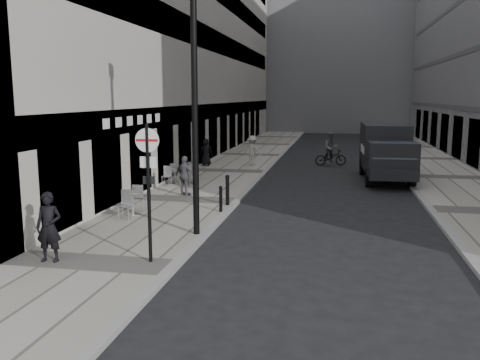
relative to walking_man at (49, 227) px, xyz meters
The scene contains 18 objects.
ground 4.03m from the walking_man, 40.98° to the right, with size 120.00×120.00×0.00m, color black.
sidewalk 15.49m from the walking_man, 86.46° to the left, with size 4.00×60.00×0.12m, color #A69F96.
far_sidewalk 19.54m from the walking_man, 52.24° to the left, with size 4.00×60.00×0.12m, color #A69F96.
building_left 23.56m from the walking_man, 97.91° to the left, with size 4.00×45.00×18.00m, color #B8B2A7.
building_far 54.55m from the walking_man, 85.24° to the left, with size 24.00×16.00×22.00m, color slate.
walking_man is the anchor object (origin of this frame).
sign_post 2.71m from the walking_man, 10.49° to the left, with size 0.56×0.10×3.28m.
lamppost 5.07m from the walking_man, 47.84° to the left, with size 0.31×0.31×6.85m.
bollard_near 6.56m from the walking_man, 64.64° to the left, with size 0.11×0.11×0.83m, color black.
bollard_far 7.54m from the walking_man, 68.15° to the left, with size 0.14×0.14×1.03m, color black.
panel_van 17.04m from the walking_man, 58.31° to the left, with size 2.28×5.74×2.67m.
cyclist 20.35m from the walking_man, 71.99° to the left, with size 1.91×1.06×1.95m.
pedestrian_a 8.47m from the walking_man, 84.80° to the left, with size 0.93×0.39×1.58m, color #57585C.
pedestrian_b 17.83m from the walking_man, 83.85° to the left, with size 1.09×0.63×1.69m, color #B4ADA6.
pedestrian_c 17.12m from the walking_man, 92.16° to the left, with size 0.74×0.48×1.52m, color black.
cafe_table_near 4.92m from the walking_man, 89.49° to the left, with size 0.72×1.62×0.92m.
cafe_table_mid 10.92m from the walking_man, 93.39° to the left, with size 0.67×1.52×0.87m.
cafe_table_far 11.09m from the walking_man, 89.21° to the left, with size 0.71×1.61×0.92m.
Camera 1 is at (3.69, -8.02, 4.02)m, focal length 38.00 mm.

